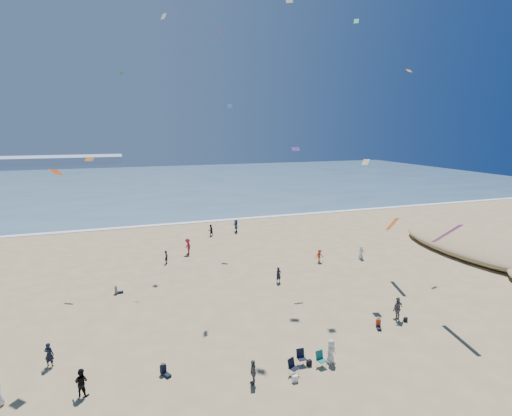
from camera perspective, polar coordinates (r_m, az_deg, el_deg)
name	(u,v)px	position (r m, az deg, el deg)	size (l,w,h in m)	color
ground	(270,416)	(23.66, 1.97, -27.61)	(220.00, 220.00, 0.00)	tan
ocean	(145,184)	(113.32, -15.52, 3.39)	(220.00, 100.00, 0.06)	#476B84
surf_line	(167,224)	(64.24, -12.56, -2.29)	(220.00, 1.20, 0.08)	white
standing_flyers	(230,270)	(40.58, -3.80, -8.88)	(33.87, 35.59, 1.92)	#B43D19
seated_group	(258,362)	(26.90, 0.33, -21.16)	(19.71, 26.54, 0.84)	silver
chair_cluster	(306,361)	(27.00, 7.13, -20.92)	(2.74, 1.50, 1.00)	black
white_tote	(295,379)	(25.99, 5.59, -23.09)	(0.35, 0.20, 0.40)	white
black_backpack	(309,363)	(27.47, 7.60, -21.07)	(0.30, 0.22, 0.38)	black
navy_bag	(405,319)	(34.47, 20.57, -14.68)	(0.28, 0.18, 0.34)	black
kites_aloft	(329,134)	(34.70, 10.32, 10.36)	(44.94, 45.76, 28.07)	red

